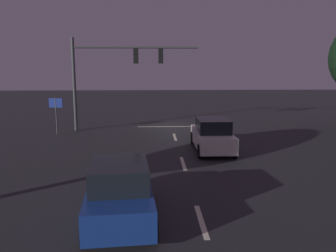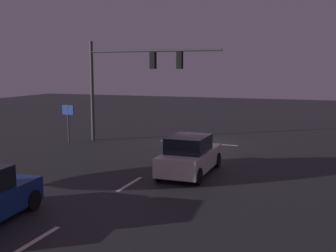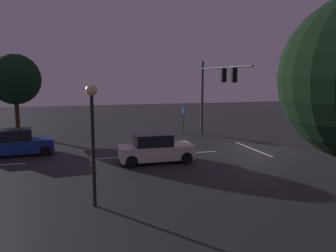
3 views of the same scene
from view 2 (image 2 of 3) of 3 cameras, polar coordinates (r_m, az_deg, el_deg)
The scene contains 8 objects.
ground_plane at distance 26.17m, azimuth 4.20°, elevation -2.29°, with size 80.00×80.00×0.00m, color #232326.
traffic_signal_assembly at distance 25.85m, azimuth -4.95°, elevation 7.43°, with size 8.55×0.47×6.31m.
lane_dash_far at distance 22.42m, azimuth 1.37°, elevation -3.98°, with size 2.20×0.16×0.01m, color beige.
lane_dash_mid at distance 17.01m, azimuth -5.22°, elevation -7.87°, with size 2.20×0.16×0.01m, color beige.
lane_dash_near at distance 12.17m, azimuth -17.83°, elevation -14.77°, with size 2.20×0.16×0.01m, color beige.
stop_bar at distance 26.01m, azimuth 4.09°, elevation -2.34°, with size 5.00×0.16×0.01m, color beige.
car_approaching at distance 18.42m, azimuth 2.98°, elevation -4.08°, with size 1.92×4.38×1.70m.
route_sign at distance 26.61m, azimuth -13.50°, elevation 1.47°, with size 0.90×0.21×2.41m.
Camera 2 is at (-7.06, 24.77, 4.62)m, focal length 44.62 mm.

